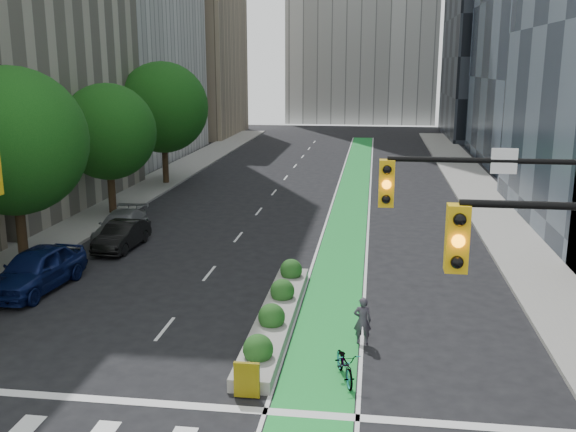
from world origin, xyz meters
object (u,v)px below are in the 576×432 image
(median_planter, at_px, (276,313))
(parked_car_left_near, at_px, (36,269))
(cyclist, at_px, (362,321))
(parked_car_left_mid, at_px, (122,235))
(bicycle, at_px, (345,364))
(parked_car_left_far, at_px, (121,226))

(median_planter, xyz_separation_m, parked_car_left_near, (-9.99, 2.05, 0.49))
(parked_car_left_near, bearing_deg, median_planter, -6.73)
(cyclist, height_order, parked_car_left_mid, cyclist)
(median_planter, xyz_separation_m, parked_car_left_mid, (-8.87, 8.10, 0.30))
(cyclist, bearing_deg, bicycle, 77.70)
(parked_car_left_far, bearing_deg, median_planter, -50.90)
(median_planter, bearing_deg, cyclist, -23.62)
(median_planter, relative_size, parked_car_left_near, 2.03)
(bicycle, relative_size, parked_car_left_mid, 0.45)
(parked_car_left_near, distance_m, parked_car_left_mid, 6.15)
(bicycle, xyz_separation_m, cyclist, (0.43, 2.49, 0.32))
(median_planter, relative_size, parked_car_left_mid, 2.53)
(parked_car_left_mid, bearing_deg, parked_car_left_far, 115.46)
(median_planter, distance_m, cyclist, 3.30)
(bicycle, relative_size, parked_car_left_near, 0.36)
(bicycle, distance_m, parked_car_left_mid, 16.51)
(median_planter, distance_m, parked_car_left_mid, 12.02)
(parked_car_left_near, relative_size, parked_car_left_far, 1.03)
(median_planter, height_order, bicycle, median_planter)
(parked_car_left_mid, xyz_separation_m, parked_car_left_far, (-0.69, 1.64, 0.04))
(bicycle, height_order, parked_car_left_near, parked_car_left_near)
(median_planter, height_order, cyclist, cyclist)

